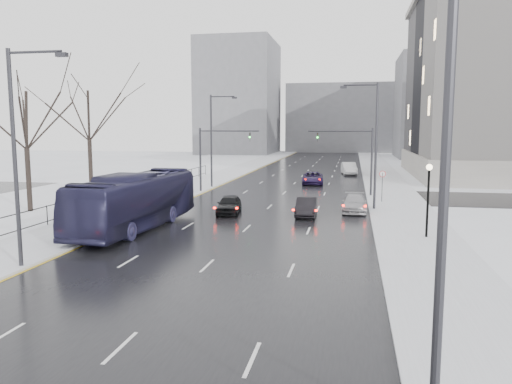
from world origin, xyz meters
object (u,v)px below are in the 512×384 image
Objects in this scene: mast_signal_right at (360,153)px; no_uturn_sign at (382,177)px; streetlight_r_near at (432,175)px; streetlight_r_mid at (373,139)px; mast_signal_left at (211,152)px; sedan_right_near at (306,207)px; streetlight_l_near at (19,148)px; sedan_right_cross at (313,178)px; sedan_right_far at (354,203)px; tree_park_d at (31,212)px; sedan_right_distant at (349,169)px; sedan_center_near at (229,204)px; lamppost_r_mid at (428,190)px; streetlight_l_far at (213,136)px; bus at (136,201)px; tree_park_e at (92,195)px.

mast_signal_right is 4.77m from no_uturn_sign.
streetlight_r_mid is at bearing 90.00° from streetlight_r_near.
sedan_right_near is (10.70, -11.74, -3.39)m from mast_signal_left.
streetlight_l_near is 39.02m from sedan_right_cross.
no_uturn_sign is at bearing 65.84° from sedan_right_far.
tree_park_d is 2.45× the size of sedan_right_cross.
tree_park_d is at bearing -150.88° from mast_signal_right.
sedan_right_distant is at bearing 74.07° from streetlight_l_near.
sedan_center_near is (5.68, 16.19, -4.87)m from streetlight_l_near.
lamppost_r_mid is 18.41m from mast_signal_right.
streetlight_l_far is at bearing -156.60° from sedan_right_cross.
sedan_right_distant is at bearing 51.77° from streetlight_l_far.
mast_signal_right is at bearing 61.04° from streetlight_l_near.
lamppost_r_mid is at bearing -7.91° from tree_park_d.
tree_park_d is at bearing 160.58° from bus.
sedan_center_near is at bearing 179.02° from sedan_right_near.
sedan_right_cross is 0.99× the size of sedan_right_distant.
streetlight_r_mid is 3.70× the size of no_uturn_sign.
tree_park_e is at bearing 130.58° from bus.
mast_signal_left is 1.57× the size of sedan_right_near.
streetlight_l_near is (-16.33, 10.00, 0.00)m from streetlight_r_near.
streetlight_r_near is 1.54× the size of mast_signal_left.
no_uturn_sign is at bearing 88.26° from streetlight_r_near.
streetlight_l_far is 20.53m from sedan_right_far.
streetlight_l_near is at bearing -55.47° from tree_park_d.
mast_signal_left is at bearing 105.23° from sedan_center_near.
mast_signal_right reaches higher than bus.
lamppost_r_mid is 0.66× the size of mast_signal_left.
sedan_right_far is at bearing -95.90° from sedan_right_distant.
sedan_center_near is 0.81× the size of sedan_right_distant.
no_uturn_sign is (1.03, 34.00, -3.32)m from streetlight_r_near.
tree_park_d is 21.30m from sedan_right_near.
streetlight_l_far is at bearing 139.47° from sedan_right_far.
sedan_right_distant is at bearing 68.67° from sedan_center_near.
sedan_right_distant is (2.79, 33.93, 0.17)m from sedan_right_near.
sedan_right_distant is (-1.16, 22.19, -3.22)m from mast_signal_right.
tree_park_e reaches higher than mast_signal_right.
sedan_right_near is (-3.95, -11.74, -3.39)m from mast_signal_right.
lamppost_r_mid is at bearing -25.62° from tree_park_e.
sedan_center_near is 0.91× the size of sedan_right_far.
sedan_right_far is at bearing -79.50° from sedan_right_cross.
mast_signal_right is 0.50× the size of bus.
lamppost_r_mid is at bearing -64.55° from sedan_right_far.
streetlight_l_near is at bearing -91.72° from mast_signal_left.
tree_park_d is 29.23m from lamppost_r_mid.
sedan_right_near is (11.54, 16.26, -4.90)m from streetlight_l_near.
streetlight_l_near is 2.41× the size of sedan_center_near.
lamppost_r_mid is 0.83× the size of sedan_right_distant.
tree_park_d is 11.80m from bus.
streetlight_r_near is 1.94× the size of sedan_right_distant.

